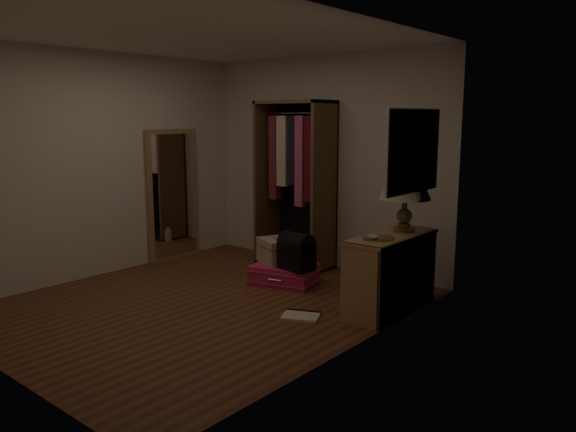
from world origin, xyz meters
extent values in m
plane|color=#572E19|center=(0.00, 0.00, 0.00)|extent=(4.00, 4.00, 0.00)
cube|color=beige|center=(0.00, 2.00, 1.30)|extent=(3.50, 0.02, 2.60)
cube|color=beige|center=(1.75, 0.00, 1.30)|extent=(0.02, 4.00, 2.60)
cube|color=beige|center=(-1.75, 0.00, 1.30)|extent=(0.02, 4.00, 2.60)
cube|color=white|center=(0.00, 0.00, 2.60)|extent=(3.50, 4.00, 0.01)
cube|color=silver|center=(1.73, 1.00, 1.55)|extent=(0.03, 0.96, 0.76)
cube|color=black|center=(1.73, 1.00, 1.55)|extent=(0.03, 0.90, 0.70)
cube|color=silver|center=(1.71, 1.00, 1.24)|extent=(0.01, 0.88, 0.02)
cube|color=silver|center=(1.71, 1.00, 1.32)|extent=(0.01, 0.88, 0.02)
cube|color=silver|center=(1.71, 1.00, 1.39)|extent=(0.01, 0.88, 0.02)
cube|color=silver|center=(1.71, 1.00, 1.47)|extent=(0.01, 0.88, 0.02)
cube|color=silver|center=(1.71, 1.00, 1.55)|extent=(0.01, 0.88, 0.02)
cube|color=silver|center=(1.71, 1.00, 1.63)|extent=(0.01, 0.88, 0.02)
cube|color=silver|center=(1.71, 1.00, 1.71)|extent=(0.01, 0.88, 0.02)
cube|color=silver|center=(1.71, 1.00, 1.78)|extent=(0.01, 0.88, 0.02)
cube|color=silver|center=(1.71, 1.00, 1.86)|extent=(0.01, 0.88, 0.02)
cube|color=#A97E52|center=(1.54, 0.46, 0.38)|extent=(0.40, 0.03, 0.75)
cube|color=#A97E52|center=(1.54, 1.54, 0.38)|extent=(0.40, 0.03, 0.75)
cube|color=#A97E52|center=(1.54, 1.00, 0.06)|extent=(0.40, 1.04, 0.03)
cube|color=#A97E52|center=(1.54, 1.00, 0.57)|extent=(0.40, 1.04, 0.03)
cube|color=#A97E52|center=(1.54, 1.00, 0.73)|extent=(0.42, 1.12, 0.03)
cube|color=brown|center=(1.73, 1.00, 0.38)|extent=(0.02, 1.10, 0.75)
cube|color=#A97E52|center=(1.53, 1.33, 0.65)|extent=(0.36, 0.38, 0.13)
cube|color=gray|center=(1.46, 0.53, 0.22)|extent=(0.17, 0.03, 0.30)
cube|color=#4C3833|center=(1.45, 0.56, 0.21)|extent=(0.16, 0.03, 0.27)
cube|color=#B7AD99|center=(1.46, 0.61, 0.19)|extent=(0.17, 0.04, 0.24)
cube|color=brown|center=(1.46, 0.65, 0.19)|extent=(0.18, 0.04, 0.23)
cube|color=#3F4C59|center=(1.46, 0.69, 0.19)|extent=(0.18, 0.03, 0.24)
cube|color=gray|center=(1.47, 0.74, 0.21)|extent=(0.21, 0.05, 0.27)
cube|color=#59594C|center=(1.48, 0.79, 0.22)|extent=(0.22, 0.03, 0.29)
cube|color=#B2724C|center=(1.45, 0.83, 0.22)|extent=(0.17, 0.03, 0.30)
cube|color=beige|center=(1.46, 0.88, 0.22)|extent=(0.18, 0.03, 0.30)
cube|color=#332D38|center=(1.46, 0.92, 0.22)|extent=(0.19, 0.03, 0.29)
cube|color=gray|center=(1.46, 0.96, 0.21)|extent=(0.17, 0.04, 0.27)
cube|color=#4C3833|center=(1.45, 1.00, 0.22)|extent=(0.17, 0.03, 0.28)
cube|color=#B7AD99|center=(1.48, 1.04, 0.22)|extent=(0.21, 0.04, 0.29)
cube|color=brown|center=(1.45, 1.09, 0.23)|extent=(0.16, 0.04, 0.31)
cube|color=#3F4C59|center=(1.48, 1.14, 0.20)|extent=(0.22, 0.04, 0.25)
cube|color=gray|center=(1.45, 1.19, 0.19)|extent=(0.15, 0.05, 0.23)
cube|color=#59594C|center=(1.47, 1.24, 0.22)|extent=(0.21, 0.04, 0.30)
cube|color=#B2724C|center=(1.45, 1.29, 0.23)|extent=(0.16, 0.03, 0.31)
cube|color=beige|center=(1.45, 1.33, 0.23)|extent=(0.16, 0.04, 0.32)
cube|color=#332D38|center=(1.46, 1.38, 0.20)|extent=(0.18, 0.04, 0.25)
cube|color=brown|center=(-0.70, 1.74, 1.02)|extent=(0.04, 0.50, 2.05)
cube|color=brown|center=(0.20, 1.74, 1.02)|extent=(0.04, 0.50, 2.05)
cube|color=brown|center=(-0.25, 1.74, 2.03)|extent=(0.95, 0.50, 0.04)
cube|color=black|center=(-0.25, 1.98, 1.02)|extent=(0.95, 0.02, 2.05)
cube|color=black|center=(-0.25, 1.74, 0.01)|extent=(0.95, 0.50, 0.02)
cylinder|color=silver|center=(-0.25, 1.74, 1.90)|extent=(0.87, 0.02, 0.02)
cube|color=maroon|center=(-0.55, 1.72, 1.35)|extent=(0.12, 0.14, 1.05)
cube|color=beige|center=(-0.40, 1.72, 1.44)|extent=(0.15, 0.15, 0.87)
cube|color=black|center=(-0.25, 1.72, 1.45)|extent=(0.10, 0.13, 0.83)
cube|color=#BF4C72|center=(-0.12, 1.72, 1.32)|extent=(0.12, 0.15, 1.09)
cube|color=#590F19|center=(0.01, 1.72, 1.36)|extent=(0.11, 0.13, 1.02)
cube|color=black|center=(0.15, 1.72, 1.40)|extent=(0.13, 0.16, 0.94)
cube|color=#9C774B|center=(-1.71, 1.00, 0.85)|extent=(0.05, 0.80, 1.70)
cube|color=white|center=(-1.68, 1.00, 0.85)|extent=(0.01, 0.68, 1.58)
cube|color=#DD1A58|center=(0.17, 1.04, 0.11)|extent=(0.79, 0.66, 0.22)
cube|color=silver|center=(0.17, 1.04, 0.05)|extent=(0.82, 0.68, 0.01)
cube|color=silver|center=(0.17, 1.04, 0.17)|extent=(0.82, 0.68, 0.01)
cylinder|color=silver|center=(0.24, 0.79, 0.11)|extent=(0.16, 0.06, 0.02)
cube|color=tan|center=(0.01, 1.05, 0.35)|extent=(0.47, 0.40, 0.27)
cube|color=brown|center=(0.01, 1.05, 0.41)|extent=(0.48, 0.41, 0.01)
cylinder|color=silver|center=(0.01, 1.05, 0.50)|extent=(0.11, 0.06, 0.02)
cube|color=black|center=(0.39, 0.98, 0.36)|extent=(0.41, 0.29, 0.29)
cylinder|color=black|center=(0.39, 0.98, 0.50)|extent=(0.41, 0.29, 0.24)
cylinder|color=#484D25|center=(1.54, 1.23, 0.77)|extent=(0.23, 0.23, 0.04)
cylinder|color=#484D25|center=(1.54, 1.23, 0.81)|extent=(0.14, 0.14, 0.04)
sphere|color=#484D25|center=(1.54, 1.23, 0.90)|extent=(0.17, 0.17, 0.15)
cylinder|color=#484D25|center=(1.54, 1.23, 1.02)|extent=(0.06, 0.06, 0.09)
cone|color=beige|center=(1.54, 1.23, 1.22)|extent=(0.55, 0.55, 0.30)
cone|color=beige|center=(1.54, 1.23, 1.22)|extent=(0.49, 0.49, 0.28)
cylinder|color=olive|center=(1.54, 0.78, 0.76)|extent=(0.31, 0.31, 0.02)
imported|color=#95B399|center=(1.49, 0.69, 0.77)|extent=(0.15, 0.15, 0.04)
cylinder|color=silver|center=(-0.72, 1.60, 0.08)|extent=(0.15, 0.15, 0.17)
cylinder|color=silver|center=(-0.72, 1.60, 0.19)|extent=(0.06, 0.06, 0.04)
cube|color=beige|center=(1.00, 0.30, 0.01)|extent=(0.42, 0.39, 0.03)
cube|color=black|center=(0.95, 0.41, 0.01)|extent=(0.33, 0.18, 0.03)
camera|label=1|loc=(4.12, -3.62, 1.85)|focal=35.00mm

